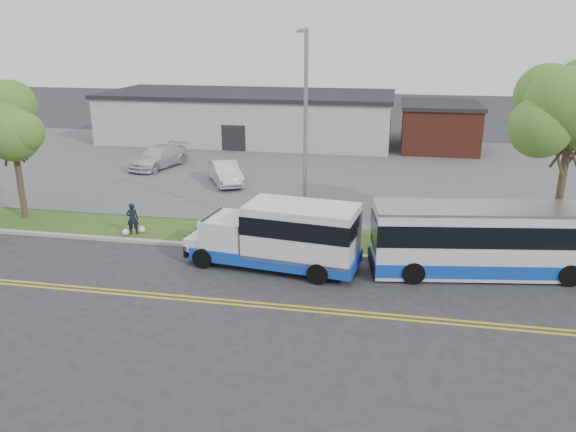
% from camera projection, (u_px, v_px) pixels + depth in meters
% --- Properties ---
extents(ground, '(140.00, 140.00, 0.00)m').
position_uv_depth(ground, '(226.00, 258.00, 24.52)').
color(ground, '#28282B').
rests_on(ground, ground).
extents(lane_line_north, '(70.00, 0.12, 0.01)m').
position_uv_depth(lane_line_north, '(197.00, 297.00, 20.93)').
color(lane_line_north, gold).
rests_on(lane_line_north, ground).
extents(lane_line_south, '(70.00, 0.12, 0.01)m').
position_uv_depth(lane_line_south, '(194.00, 301.00, 20.65)').
color(lane_line_south, gold).
rests_on(lane_line_south, ground).
extents(curb, '(80.00, 0.30, 0.15)m').
position_uv_depth(curb, '(233.00, 248.00, 25.52)').
color(curb, '#9E9B93').
rests_on(curb, ground).
extents(verge, '(80.00, 3.30, 0.10)m').
position_uv_depth(verge, '(244.00, 235.00, 27.21)').
color(verge, '#36521B').
rests_on(verge, ground).
extents(parking_lot, '(80.00, 25.00, 0.10)m').
position_uv_depth(parking_lot, '(295.00, 168.00, 40.36)').
color(parking_lot, '#4C4C4F').
rests_on(parking_lot, ground).
extents(commercial_building, '(25.40, 10.40, 4.35)m').
position_uv_depth(commercial_building, '(249.00, 117.00, 50.08)').
color(commercial_building, '#9E9E99').
rests_on(commercial_building, ground).
extents(brick_wing, '(6.30, 7.30, 3.90)m').
position_uv_depth(brick_wing, '(439.00, 127.00, 46.28)').
color(brick_wing, brown).
rests_on(brick_wing, ground).
extents(tree_east, '(5.20, 5.20, 8.33)m').
position_uv_depth(tree_east, '(572.00, 115.00, 22.87)').
color(tree_east, '#3A291F').
rests_on(tree_east, verge).
extents(tree_west, '(4.40, 4.40, 6.91)m').
position_uv_depth(tree_west, '(11.00, 122.00, 28.04)').
color(tree_west, '#3A291F').
rests_on(tree_west, verge).
extents(streetlight_near, '(0.35, 1.53, 9.50)m').
position_uv_depth(streetlight_near, '(305.00, 131.00, 24.89)').
color(streetlight_near, gray).
rests_on(streetlight_near, verge).
extents(shuttle_bus, '(7.53, 3.29, 2.80)m').
position_uv_depth(shuttle_bus, '(285.00, 234.00, 23.12)').
color(shuttle_bus, '#103CB0').
rests_on(shuttle_bus, ground).
extents(transit_bus, '(10.53, 3.90, 2.86)m').
position_uv_depth(transit_bus, '(500.00, 240.00, 22.58)').
color(transit_bus, silver).
rests_on(transit_bus, ground).
extents(pedestrian, '(0.66, 0.55, 1.55)m').
position_uv_depth(pedestrian, '(133.00, 219.00, 26.95)').
color(pedestrian, black).
rests_on(pedestrian, verge).
extents(parked_car_a, '(3.50, 4.61, 1.46)m').
position_uv_depth(parked_car_a, '(225.00, 173.00, 35.95)').
color(parked_car_a, silver).
rests_on(parked_car_a, parking_lot).
extents(parked_car_b, '(3.41, 5.56, 1.50)m').
position_uv_depth(parked_car_b, '(159.00, 157.00, 40.28)').
color(parked_car_b, silver).
rests_on(parked_car_b, parking_lot).
extents(grocery_bag_left, '(0.32, 0.32, 0.32)m').
position_uv_depth(grocery_bag_left, '(126.00, 232.00, 26.97)').
color(grocery_bag_left, white).
rests_on(grocery_bag_left, verge).
extents(grocery_bag_right, '(0.32, 0.32, 0.32)m').
position_uv_depth(grocery_bag_right, '(142.00, 229.00, 27.33)').
color(grocery_bag_right, white).
rests_on(grocery_bag_right, verge).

